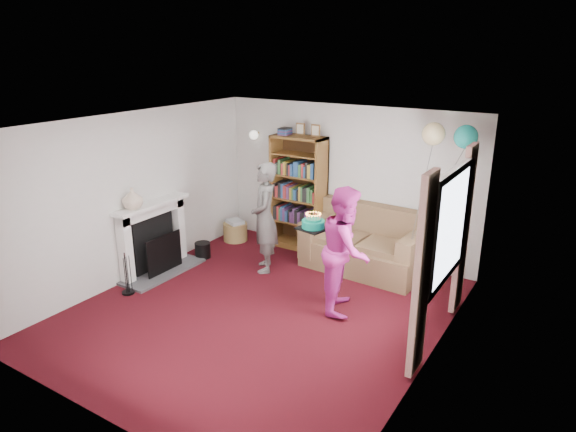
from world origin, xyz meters
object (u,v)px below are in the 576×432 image
Objects in this scene: bookcase at (299,194)px; sofa at (366,246)px; birthday_cake at (313,224)px; person_striped at (265,218)px; person_magenta at (346,249)px.

bookcase reaches higher than sofa.
sofa is 4.98× the size of birthday_cake.
birthday_cake is at bearing -96.06° from sofa.
bookcase is at bearing 173.76° from sofa.
person_striped reaches higher than sofa.
person_magenta is 4.56× the size of birthday_cake.
sofa is 1.50m from person_magenta.
birthday_cake is (1.10, -0.43, 0.23)m from person_striped.
birthday_cake is at bearing 32.87° from person_striped.
bookcase is at bearing 26.26° from person_magenta.
person_striped is 4.64× the size of birthday_cake.
sofa is 1.07× the size of person_striped.
sofa is at bearing -7.65° from person_magenta.
sofa is at bearing 88.96° from person_striped.
person_magenta reaches higher than birthday_cake.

